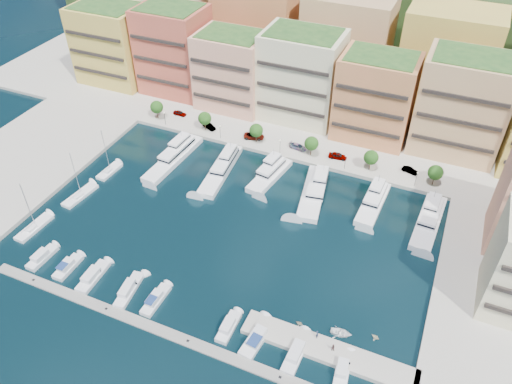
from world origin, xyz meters
TOP-DOWN VIEW (x-y plane):
  - ground at (0.00, 0.00)m, footprint 400.00×400.00m
  - north_quay at (0.00, 62.00)m, footprint 220.00×64.00m
  - hillside at (0.00, 110.00)m, footprint 240.00×40.00m
  - south_pontoon at (-3.00, -30.00)m, footprint 72.00×2.20m
  - finger_pier at (30.00, -22.00)m, footprint 32.00×5.00m
  - apartment_0 at (-66.00, 49.99)m, footprint 22.00×16.50m
  - apartment_1 at (-44.00, 51.99)m, footprint 20.00×16.50m
  - apartment_2 at (-23.00, 49.99)m, footprint 20.00×15.50m
  - apartment_3 at (-2.00, 51.99)m, footprint 22.00×16.50m
  - apartment_4 at (20.00, 49.99)m, footprint 20.00×15.50m
  - apartment_5 at (42.00, 51.99)m, footprint 22.00×16.50m
  - backblock_0 at (-55.00, 74.00)m, footprint 26.00×18.00m
  - backblock_1 at (-25.00, 74.00)m, footprint 26.00×18.00m
  - backblock_2 at (5.00, 74.00)m, footprint 26.00×18.00m
  - backblock_3 at (35.00, 74.00)m, footprint 26.00×18.00m
  - tree_0 at (-40.00, 33.50)m, footprint 3.80×3.80m
  - tree_1 at (-24.00, 33.50)m, footprint 3.80×3.80m
  - tree_2 at (-8.00, 33.50)m, footprint 3.80×3.80m
  - tree_3 at (8.00, 33.50)m, footprint 3.80×3.80m
  - tree_4 at (24.00, 33.50)m, footprint 3.80×3.80m
  - tree_5 at (40.00, 33.50)m, footprint 3.80×3.80m
  - lamppost_0 at (-36.00, 31.20)m, footprint 0.30×0.30m
  - lamppost_1 at (-18.00, 31.20)m, footprint 0.30×0.30m
  - lamppost_2 at (0.00, 31.20)m, footprint 0.30×0.30m
  - lamppost_3 at (18.00, 31.20)m, footprint 0.30×0.30m
  - lamppost_4 at (36.00, 31.20)m, footprint 0.30×0.30m
  - yacht_1 at (-25.27, 18.40)m, footprint 5.82×23.24m
  - yacht_2 at (-11.34, 18.87)m, footprint 6.64×22.46m
  - yacht_3 at (1.21, 21.56)m, footprint 6.87×16.73m
  - yacht_4 at (13.69, 19.50)m, footprint 8.43×21.18m
  - yacht_5 at (28.09, 21.25)m, footprint 5.18×17.11m
  - yacht_6 at (41.29, 19.94)m, footprint 5.83×20.02m
  - cruiser_0 at (-32.58, -24.58)m, footprint 2.71×7.51m
  - cruiser_1 at (-25.73, -24.59)m, footprint 2.56×7.14m
  - cruiser_2 at (-19.26, -24.60)m, footprint 3.07×8.82m
  - cruiser_3 at (-10.48, -24.60)m, footprint 3.50×9.36m
  - cruiser_4 at (-4.25, -24.61)m, footprint 2.43×7.96m
  - cruiser_6 at (11.56, -24.58)m, footprint 2.46×7.13m
  - cruiser_7 at (17.36, -24.62)m, footprint 3.78×9.44m
  - cruiser_8 at (24.96, -24.60)m, footprint 2.80×9.25m
  - cruiser_9 at (33.40, -24.58)m, footprint 3.16×7.35m
  - sailboat_1 at (-38.65, -4.56)m, footprint 3.84×10.14m
  - sailboat_0 at (-40.82, -17.97)m, footprint 3.24×9.71m
  - sailboat_2 at (-38.00, 6.43)m, footprint 3.11×7.76m
  - tender_1 at (23.31, -18.34)m, footprint 1.54×1.36m
  - tender_2 at (31.13, -17.36)m, footprint 4.30×3.29m
  - tender_3 at (37.10, -15.66)m, footprint 1.89×1.76m
  - car_0 at (-34.89, 37.59)m, footprint 4.10×1.71m
  - car_1 at (-23.29, 34.48)m, footprint 4.77×3.25m
  - car_2 at (-9.30, 34.90)m, footprint 6.18×4.12m
  - car_3 at (3.81, 34.94)m, footprint 5.10×2.54m
  - car_4 at (15.08, 34.92)m, footprint 5.07×2.46m
  - car_5 at (33.86, 36.29)m, footprint 4.30×2.30m
  - person_0 at (27.37, -20.41)m, footprint 0.61×0.77m
  - person_1 at (30.72, -21.79)m, footprint 0.85×0.71m

SIDE VIEW (x-z plane):
  - ground at x=0.00m, z-range 0.00..0.00m
  - north_quay at x=0.00m, z-range -1.00..1.00m
  - hillside at x=0.00m, z-range -29.00..29.00m
  - south_pontoon at x=-3.00m, z-range -0.17..0.17m
  - finger_pier at x=30.00m, z-range -1.00..1.00m
  - sailboat_1 at x=-38.65m, z-range -6.29..6.91m
  - sailboat_0 at x=-40.82m, z-range -6.29..6.91m
  - sailboat_2 at x=-38.00m, z-range -6.28..6.92m
  - tender_1 at x=23.31m, z-range 0.00..0.75m
  - tender_3 at x=37.10m, z-range 0.00..0.81m
  - tender_2 at x=31.13m, z-range 0.00..0.83m
  - cruiser_8 at x=24.96m, z-range -0.73..1.82m
  - cruiser_3 at x=-10.48m, z-range -0.73..1.82m
  - cruiser_2 at x=-19.26m, z-range -0.73..1.82m
  - cruiser_0 at x=-32.58m, z-range -0.73..1.82m
  - cruiser_9 at x=33.40m, z-range -0.73..1.82m
  - cruiser_6 at x=11.56m, z-range -0.73..1.82m
  - cruiser_7 at x=17.36m, z-range -0.76..1.90m
  - cruiser_4 at x=-4.25m, z-range -0.76..1.90m
  - cruiser_1 at x=-25.73m, z-range -0.76..1.90m
  - yacht_4 at x=13.69m, z-range -2.56..4.74m
  - yacht_1 at x=-25.27m, z-range -2.56..4.74m
  - yacht_6 at x=41.29m, z-range -2.44..4.86m
  - yacht_2 at x=-11.34m, z-range -2.44..4.86m
  - yacht_5 at x=28.09m, z-range -2.44..4.86m
  - yacht_3 at x=1.21m, z-range -2.44..4.86m
  - car_5 at x=33.86m, z-range 1.00..2.35m
  - car_0 at x=-34.89m, z-range 1.00..2.39m
  - car_3 at x=3.81m, z-range 1.00..2.42m
  - car_1 at x=-23.29m, z-range 1.00..2.49m
  - car_2 at x=-9.30m, z-range 1.00..2.58m
  - person_1 at x=30.72m, z-range 1.00..2.59m
  - car_4 at x=15.08m, z-range 1.00..2.67m
  - person_0 at x=27.37m, z-range 1.00..2.85m
  - lamppost_0 at x=-36.00m, z-range 1.73..5.93m
  - lamppost_1 at x=-18.00m, z-range 1.73..5.93m
  - lamppost_2 at x=0.00m, z-range 1.73..5.93m
  - lamppost_3 at x=18.00m, z-range 1.73..5.93m
  - lamppost_4 at x=36.00m, z-range 1.73..5.93m
  - tree_0 at x=-40.00m, z-range 1.92..7.57m
  - tree_1 at x=-24.00m, z-range 1.92..7.57m
  - tree_2 at x=-8.00m, z-range 1.92..7.57m
  - tree_3 at x=8.00m, z-range 1.92..7.57m
  - tree_4 at x=24.00m, z-range 1.92..7.57m
  - tree_5 at x=40.00m, z-range 1.92..7.57m
  - apartment_2 at x=-23.00m, z-range 0.91..23.71m
  - apartment_4 at x=20.00m, z-range 0.91..24.71m
  - apartment_0 at x=-66.00m, z-range 0.91..25.71m
  - apartment_3 at x=-2.00m, z-range 0.91..26.71m
  - apartment_5 at x=42.00m, z-range 0.91..27.71m
  - apartment_1 at x=-44.00m, z-range 0.91..27.71m
  - backblock_0 at x=-55.00m, z-range 1.00..31.00m
  - backblock_1 at x=-25.00m, z-range 1.00..31.00m
  - backblock_2 at x=5.00m, z-range 1.00..31.00m
  - backblock_3 at x=35.00m, z-range 1.00..31.00m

